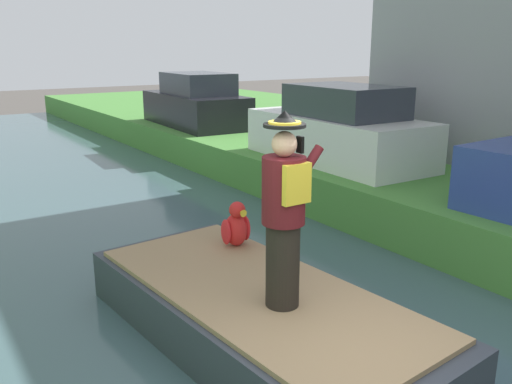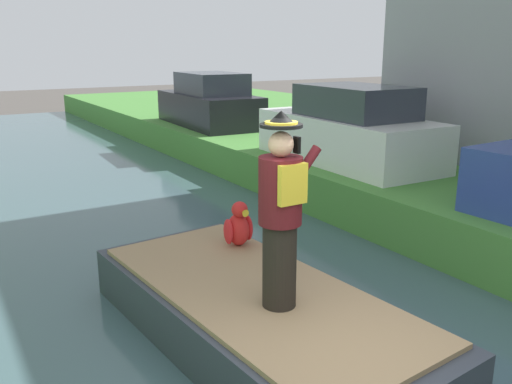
{
  "view_description": "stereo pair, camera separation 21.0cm",
  "coord_description": "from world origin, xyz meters",
  "views": [
    {
      "loc": [
        -2.83,
        -2.64,
        3.1
      ],
      "look_at": [
        0.23,
        1.93,
        1.61
      ],
      "focal_mm": 37.86,
      "sensor_mm": 36.0,
      "label": 1
    },
    {
      "loc": [
        -2.65,
        -2.75,
        3.1
      ],
      "look_at": [
        0.23,
        1.93,
        1.61
      ],
      "focal_mm": 37.86,
      "sensor_mm": 36.0,
      "label": 2
    }
  ],
  "objects": [
    {
      "name": "parked_car_white",
      "position": [
        4.42,
        5.26,
        1.51
      ],
      "size": [
        1.83,
        4.05,
        1.5
      ],
      "color": "white",
      "rests_on": "grass_bank_far"
    },
    {
      "name": "person_pirate",
      "position": [
        -0.0,
        1.12,
        1.64
      ],
      "size": [
        0.61,
        0.42,
        1.85
      ],
      "rotation": [
        0.0,
        0.0,
        -0.24
      ],
      "color": "black",
      "rests_on": "boat"
    },
    {
      "name": "boat",
      "position": [
        0.0,
        1.56,
        0.4
      ],
      "size": [
        2.13,
        4.33,
        0.61
      ],
      "color": "#333842",
      "rests_on": "canal_water"
    },
    {
      "name": "parrot_plush",
      "position": [
        0.46,
        2.72,
        0.95
      ],
      "size": [
        0.36,
        0.35,
        0.57
      ],
      "color": "red",
      "rests_on": "boat"
    },
    {
      "name": "parked_car_dark",
      "position": [
        4.42,
        11.32,
        1.51
      ],
      "size": [
        1.91,
        4.08,
        1.5
      ],
      "color": "black",
      "rests_on": "grass_bank_far"
    }
  ]
}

